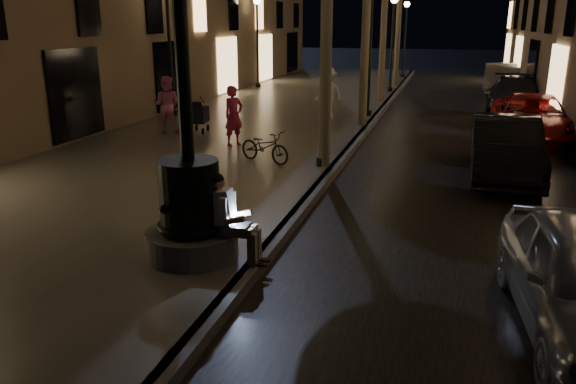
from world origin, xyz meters
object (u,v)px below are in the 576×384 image
(stroller, at_px, (199,115))
(car_fifth, at_px, (501,79))
(lamp_left_b, at_px, (169,33))
(lamp_left_c, at_px, (257,29))
(pedestrian_white, at_px, (328,93))
(bicycle, at_px, (265,147))
(car_third, at_px, (531,119))
(fountain_lamppost, at_px, (190,192))
(car_second, at_px, (505,148))
(pedestrian_pink, at_px, (167,105))
(lamp_curb_d, at_px, (406,28))
(lamp_curb_a, at_px, (324,39))
(seated_man_laptop, at_px, (229,215))
(lamp_curb_b, at_px, (371,33))
(car_rear, at_px, (514,95))
(lamp_curb_c, at_px, (393,30))
(pedestrian_red, at_px, (234,116))

(stroller, distance_m, car_fifth, 18.25)
(lamp_left_b, bearing_deg, lamp_left_c, 90.00)
(pedestrian_white, height_order, bicycle, pedestrian_white)
(lamp_left_b, relative_size, car_third, 0.92)
(fountain_lamppost, xyz_separation_m, pedestrian_white, (-0.62, 12.84, -0.07))
(lamp_left_c, relative_size, car_fifth, 1.03)
(lamp_left_b, distance_m, car_fifth, 17.73)
(pedestrian_white, bearing_deg, fountain_lamppost, 45.58)
(car_second, bearing_deg, fountain_lamppost, -125.53)
(car_second, bearing_deg, pedestrian_pink, 169.35)
(lamp_curb_d, bearing_deg, lamp_left_b, -111.53)
(lamp_curb_a, bearing_deg, pedestrian_white, 100.95)
(pedestrian_white, bearing_deg, lamp_left_b, -38.94)
(lamp_left_b, bearing_deg, lamp_curb_a, -40.20)
(pedestrian_pink, bearing_deg, stroller, -173.75)
(lamp_left_b, distance_m, car_second, 12.77)
(seated_man_laptop, relative_size, lamp_curb_b, 0.28)
(lamp_curb_d, distance_m, car_rear, 13.95)
(fountain_lamppost, height_order, lamp_curb_a, fountain_lamppost)
(lamp_left_c, bearing_deg, car_rear, -19.95)
(car_second, bearing_deg, lamp_curb_c, 106.52)
(seated_man_laptop, relative_size, bicycle, 0.86)
(lamp_curb_b, relative_size, lamp_curb_c, 1.00)
(lamp_left_c, xyz_separation_m, bicycle, (5.63, -16.06, -2.63))
(lamp_curb_d, distance_m, pedestrian_red, 22.66)
(lamp_curb_d, xyz_separation_m, car_rear, (5.50, -12.57, -2.50))
(lamp_left_b, bearing_deg, lamp_curb_b, 15.73)
(fountain_lamppost, height_order, pedestrian_white, fountain_lamppost)
(lamp_curb_a, distance_m, car_second, 5.05)
(lamp_curb_c, xyz_separation_m, pedestrian_white, (-1.32, -9.16, -2.09))
(seated_man_laptop, xyz_separation_m, pedestrian_red, (-2.87, 7.64, 0.15))
(car_fifth, distance_m, pedestrian_white, 13.29)
(lamp_left_c, relative_size, bicycle, 3.11)
(fountain_lamppost, bearing_deg, lamp_curb_b, 87.14)
(lamp_left_b, xyz_separation_m, pedestrian_white, (5.78, 0.84, -2.09))
(lamp_curb_a, bearing_deg, lamp_curb_c, 90.00)
(lamp_curb_a, xyz_separation_m, lamp_curb_d, (0.00, 24.00, 0.00))
(bicycle, bearing_deg, pedestrian_red, 64.44)
(lamp_left_c, distance_m, stroller, 13.34)
(car_rear, bearing_deg, fountain_lamppost, -104.38)
(lamp_left_b, height_order, pedestrian_pink, lamp_left_b)
(car_rear, relative_size, pedestrian_white, 2.70)
(car_second, bearing_deg, lamp_curb_d, 101.21)
(lamp_curb_d, xyz_separation_m, lamp_left_c, (-7.10, -8.00, 0.00))
(lamp_curb_a, distance_m, car_fifth, 19.20)
(lamp_left_b, relative_size, car_fifth, 1.03)
(car_second, xyz_separation_m, car_third, (1.15, 4.67, 0.00))
(stroller, distance_m, pedestrian_red, 2.31)
(fountain_lamppost, xyz_separation_m, car_third, (6.15, 11.49, -0.48))
(bicycle, bearing_deg, lamp_curb_c, 18.14)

